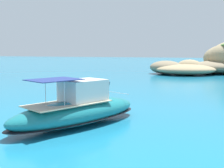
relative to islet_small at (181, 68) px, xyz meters
The scene contains 2 objects.
islet_small is the anchor object (origin of this frame).
motorboat_teal 42.17m from the islet_small, 91.25° to the right, with size 6.57×9.87×2.99m.
Camera 1 is at (10.69, -5.11, 4.59)m, focal length 45.26 mm.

